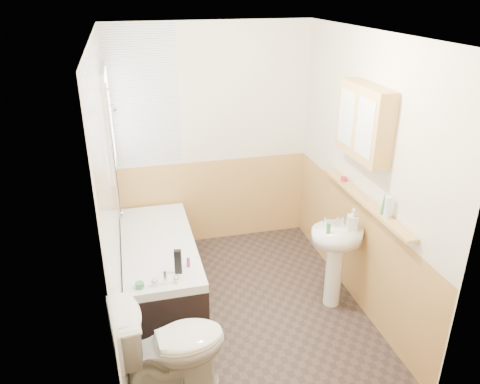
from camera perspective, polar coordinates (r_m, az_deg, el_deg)
The scene contains 26 objects.
floor at distance 4.60m, azimuth 0.47°, elevation -13.93°, with size 2.80×2.80×0.00m, color #2B211E.
ceiling at distance 3.64m, azimuth 0.61°, elevation 18.79°, with size 2.80×2.80×0.00m, color white.
wall_back at distance 5.24m, azimuth -3.39°, elevation 6.48°, with size 2.20×0.02×2.50m, color beige.
wall_front at distance 2.79m, azimuth 8.02°, elevation -10.95°, with size 2.20×0.02×2.50m, color beige.
wall_left at distance 3.85m, azimuth -15.66°, elevation -1.19°, with size 0.02×2.80×2.50m, color beige.
wall_right at distance 4.35m, azimuth 14.83°, elevation 1.88°, with size 0.02×2.80×2.50m, color beige.
wainscot_right at distance 4.67m, azimuth 13.62°, elevation -6.69°, with size 0.01×2.80×1.00m, color tan.
wainscot_front at distance 3.29m, azimuth 7.06°, elevation -21.49°, with size 2.20×0.01×1.00m, color tan.
wainscot_back at distance 5.50m, azimuth -3.16°, elevation -1.05°, with size 2.20×0.01×1.00m, color tan.
tile_cladding_left at distance 3.85m, azimuth -15.34°, elevation -1.15°, with size 0.01×2.80×2.50m, color white.
tile_return_back at distance 5.01m, azimuth -11.79°, elevation 11.11°, with size 0.75×0.01×1.50m, color white.
window at distance 4.61m, azimuth -15.59°, elevation 8.32°, with size 0.03×0.79×0.99m.
bathtub at distance 4.79m, azimuth -9.76°, elevation -8.61°, with size 0.70×1.65×0.67m.
shower_riser at distance 4.11m, azimuth -15.17°, elevation 5.69°, with size 0.11×0.08×1.23m.
toilet at distance 3.65m, azimuth -8.39°, elevation -18.11°, with size 0.46×0.82×0.81m, color white.
sink at distance 4.43m, azimuth 11.58°, elevation -7.08°, with size 0.47×0.38×0.92m.
pine_shelf at distance 4.24m, azimuth 14.89°, elevation -0.96°, with size 0.10×1.50×0.03m, color tan.
medicine_cabinet at distance 4.07m, azimuth 14.92°, elevation 8.25°, with size 0.17×0.69×0.62m.
foam_can at distance 3.91m, azimuth 17.57°, elevation -1.79°, with size 0.05×0.05×0.18m, color silver.
green_bottle at distance 3.95m, azimuth 17.10°, elevation -1.30°, with size 0.04×0.04×0.19m, color #388447.
black_jar at distance 4.55m, azimuth 12.54°, elevation 1.56°, with size 0.06×0.06×0.04m, color maroon.
soap_bottle at distance 4.32m, azimuth 13.50°, elevation -3.89°, with size 0.09×0.20×0.09m, color silver.
clear_bottle at distance 4.21m, azimuth 10.74°, elevation -4.34°, with size 0.04×0.04×0.10m, color #388447.
blue_gel at distance 4.11m, azimuth -7.56°, elevation -8.42°, with size 0.06×0.04×0.23m, color black.
cream_jar at distance 4.04m, azimuth -12.14°, elevation -11.05°, with size 0.07×0.07×0.05m, color #388447.
orange_bottle at distance 4.22m, azimuth -6.32°, elevation -8.54°, with size 0.03×0.03×0.09m, color purple.
Camera 1 is at (-0.92, -3.50, 2.84)m, focal length 35.00 mm.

